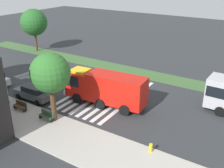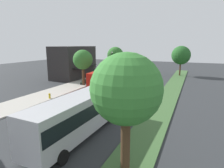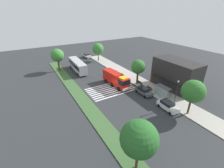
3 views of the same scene
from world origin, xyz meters
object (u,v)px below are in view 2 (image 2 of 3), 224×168
(fire_truck, at_px, (105,79))
(street_lamp, at_px, (112,61))
(sidewalk_tree_east, at_px, (115,55))
(bench_west_of_shelter, at_px, (84,82))
(sidewalk_tree_west, at_px, (83,60))
(parked_car_mid, at_px, (106,78))
(fire_hydrant, at_px, (50,96))
(median_tree_west, at_px, (181,55))
(median_tree_far_west, at_px, (126,90))
(bench_near_shelter, at_px, (93,79))
(bus_stop_shelter, at_px, (102,70))
(transit_bus, at_px, (81,112))
(parked_car_east, at_px, (119,73))

(fire_truck, xyz_separation_m, street_lamp, (14.37, 5.09, 1.64))
(sidewalk_tree_east, bearing_deg, bench_west_of_shelter, 178.47)
(sidewalk_tree_west, bearing_deg, bench_west_of_shelter, 32.73)
(parked_car_mid, xyz_separation_m, fire_hydrant, (-14.99, 1.70, -0.37))
(fire_truck, relative_size, median_tree_west, 1.27)
(sidewalk_tree_west, bearing_deg, fire_hydrant, -177.08)
(fire_truck, bearing_deg, median_tree_far_west, -155.61)
(bench_near_shelter, xyz_separation_m, sidewalk_tree_west, (-4.36, -0.40, 4.28))
(bus_stop_shelter, height_order, median_tree_west, median_tree_west)
(parked_car_mid, bearing_deg, median_tree_west, -44.76)
(fire_truck, bearing_deg, bench_west_of_shelter, 62.28)
(transit_bus, distance_m, bench_near_shelter, 24.20)
(parked_car_mid, relative_size, median_tree_west, 0.63)
(street_lamp, bearing_deg, bus_stop_shelter, 169.20)
(fire_hydrant, bearing_deg, street_lamp, 0.26)
(bus_stop_shelter, bearing_deg, bench_west_of_shelter, 179.91)
(sidewalk_tree_west, xyz_separation_m, median_tree_west, (19.41, -15.77, 0.24))
(fire_truck, height_order, parked_car_east, fire_truck)
(parked_car_east, relative_size, bus_stop_shelter, 1.32)
(bench_near_shelter, distance_m, fire_hydrant, 14.17)
(bench_near_shelter, bearing_deg, median_tree_west, -47.04)
(parked_car_mid, xyz_separation_m, sidewalk_tree_east, (10.32, 2.20, 4.13))
(fire_truck, bearing_deg, street_lamp, 14.85)
(median_tree_west, bearing_deg, median_tree_far_west, 180.00)
(fire_truck, xyz_separation_m, bench_west_of_shelter, (2.51, 5.89, -1.40))
(sidewalk_tree_east, bearing_deg, transit_bus, -161.99)
(bus_stop_shelter, distance_m, sidewalk_tree_west, 8.88)
(fire_hydrant, bearing_deg, parked_car_east, -4.36)
(sidewalk_tree_east, height_order, fire_hydrant, sidewalk_tree_east)
(fire_truck, distance_m, sidewalk_tree_east, 18.50)
(bench_near_shelter, distance_m, median_tree_far_west, 29.92)
(median_tree_far_west, bearing_deg, bus_stop_shelter, 29.33)
(median_tree_far_west, bearing_deg, bench_near_shelter, 33.15)
(fire_truck, xyz_separation_m, transit_bus, (-15.25, -5.13, 0.11))
(parked_car_mid, relative_size, sidewalk_tree_east, 0.65)
(bench_near_shelter, xyz_separation_m, sidewalk_tree_east, (11.16, -0.40, 4.40))
(parked_car_mid, bearing_deg, bench_west_of_shelter, 149.33)
(parked_car_mid, relative_size, median_tree_far_west, 0.64)
(bus_stop_shelter, bearing_deg, transit_bus, -156.65)
(sidewalk_tree_east, bearing_deg, fire_truck, -162.50)
(sidewalk_tree_west, bearing_deg, sidewalk_tree_east, 0.00)
(transit_bus, bearing_deg, street_lamp, -159.27)
(sidewalk_tree_east, distance_m, median_tree_far_west, 39.22)
(parked_car_mid, relative_size, bench_near_shelter, 2.84)
(bench_near_shelter, bearing_deg, parked_car_east, -17.76)
(parked_car_east, xyz_separation_m, bench_west_of_shelter, (-11.84, 2.60, -0.30))
(bus_stop_shelter, xyz_separation_m, bench_near_shelter, (-4.00, 0.01, -1.30))
(bench_west_of_shelter, bearing_deg, median_tree_far_west, -142.43)
(fire_truck, xyz_separation_m, bus_stop_shelter, (10.24, 5.87, -0.10))
(fire_truck, distance_m, fire_hydrant, 9.46)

